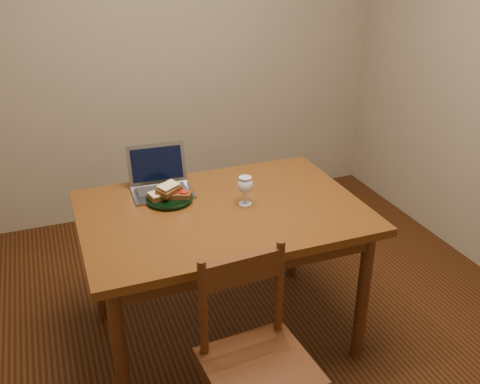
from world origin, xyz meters
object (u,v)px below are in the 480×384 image
object	(u,v)px
plate	(170,199)
milk_glass	(245,191)
table	(222,225)
laptop	(160,179)
chair	(257,353)

from	to	relation	value
plate	milk_glass	size ratio (longest dim) A/B	1.58
table	plate	size ratio (longest dim) A/B	5.77
milk_glass	laptop	xyz separation A→B (m)	(-0.33, 0.31, -0.01)
table	milk_glass	size ratio (longest dim) A/B	9.13
plate	table	bearing A→B (deg)	-37.85
chair	plate	size ratio (longest dim) A/B	1.90
milk_glass	table	bearing A→B (deg)	-177.94
milk_glass	laptop	size ratio (longest dim) A/B	0.47
milk_glass	laptop	world-z (taller)	laptop
laptop	chair	bearing A→B (deg)	-80.00
table	chair	bearing A→B (deg)	-98.23
chair	laptop	world-z (taller)	laptop
plate	laptop	bearing A→B (deg)	93.38
chair	plate	xyz separation A→B (m)	(-0.11, 0.82, 0.29)
chair	table	bearing A→B (deg)	77.94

